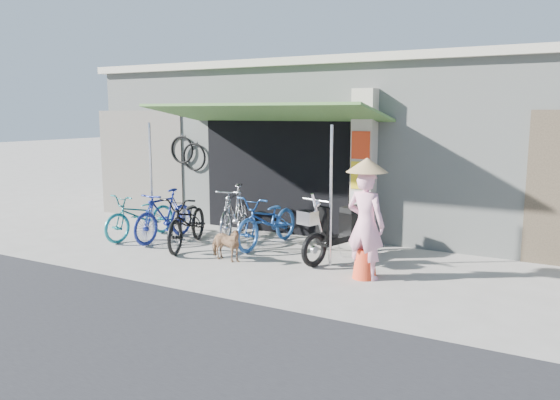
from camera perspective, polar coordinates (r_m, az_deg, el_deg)
The scene contains 14 objects.
ground at distance 9.07m, azimuth -1.95°, elevation -7.23°, with size 80.00×80.00×0.00m, color #9B958C.
road_strip at distance 5.94m, azimuth -25.90°, elevation -17.24°, with size 80.00×6.00×0.01m, color #2B2A2D.
bicycle_shop at distance 13.36m, azimuth 9.29°, elevation 5.91°, with size 12.30×5.30×3.66m.
shop_pillar at distance 10.61m, azimuth 8.78°, elevation 3.31°, with size 0.42×0.44×3.00m.
awning at distance 10.57m, azimuth -1.73°, elevation 8.90°, with size 4.60×1.88×2.72m.
neighbour_left at distance 13.87m, azimuth -14.38°, elevation 3.65°, with size 2.60×0.06×2.60m, color #6B665B.
bike_teal at distance 11.53m, azimuth -14.33°, elevation -1.58°, with size 0.62×1.79×0.94m, color #1B7A7D.
bike_blue at distance 11.19m, azimuth -12.01°, elevation -1.59°, with size 0.48×1.71×1.03m, color navy.
bike_black at distance 10.56m, azimuth -9.62°, elevation -2.18°, with size 0.67×1.93×1.01m, color black.
bike_silver at distance 11.06m, azimuth -4.78°, elevation -1.31°, with size 0.52×1.85×1.11m, color #9C9BA0.
bike_navy at distance 10.48m, azimuth -1.26°, elevation -2.16°, with size 0.67×1.92×1.01m, color #2353A0.
street_dog at distance 9.52m, azimuth -5.76°, elevation -4.60°, with size 0.33×0.72×0.60m, color tan.
moped at distance 9.65m, azimuth 6.68°, elevation -3.09°, with size 0.82×1.98×1.15m.
nun at distance 8.47m, azimuth 8.95°, elevation -2.09°, with size 0.68×0.64×1.88m.
Camera 1 is at (4.46, -7.47, 2.55)m, focal length 35.00 mm.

